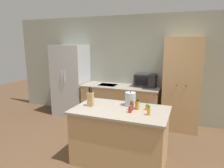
# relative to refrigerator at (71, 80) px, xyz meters

# --- Properties ---
(ground_plane) EXTENTS (14.00, 14.00, 0.00)m
(ground_plane) POSITION_rel_refrigerator_xyz_m (1.77, -1.97, -0.94)
(ground_plane) COLOR brown
(wall_back) EXTENTS (7.20, 0.06, 2.60)m
(wall_back) POSITION_rel_refrigerator_xyz_m (1.77, 0.36, 0.36)
(wall_back) COLOR #9EA393
(wall_back) RESTS_ON ground_plane
(refrigerator) EXTENTS (0.87, 0.68, 1.88)m
(refrigerator) POSITION_rel_refrigerator_xyz_m (0.00, 0.00, 0.00)
(refrigerator) COLOR #B7BABC
(refrigerator) RESTS_ON ground_plane
(back_counter) EXTENTS (1.92, 0.69, 0.89)m
(back_counter) POSITION_rel_refrigerator_xyz_m (1.42, 0.00, -0.49)
(back_counter) COLOR tan
(back_counter) RESTS_ON ground_plane
(pantry_cabinet) EXTENTS (0.78, 0.61, 2.05)m
(pantry_cabinet) POSITION_rel_refrigerator_xyz_m (2.83, 0.03, 0.08)
(pantry_cabinet) COLOR tan
(pantry_cabinet) RESTS_ON ground_plane
(kitchen_island) EXTENTS (1.51, 0.91, 0.89)m
(kitchen_island) POSITION_rel_refrigerator_xyz_m (1.98, -1.66, -0.49)
(kitchen_island) COLOR tan
(kitchen_island) RESTS_ON ground_plane
(microwave) EXTENTS (0.50, 0.35, 0.31)m
(microwave) POSITION_rel_refrigerator_xyz_m (2.01, 0.13, 0.11)
(microwave) COLOR #232326
(microwave) RESTS_ON back_counter
(knife_block) EXTENTS (0.10, 0.07, 0.33)m
(knife_block) POSITION_rel_refrigerator_xyz_m (1.47, -1.70, 0.08)
(knife_block) COLOR tan
(knife_block) RESTS_ON kitchen_island
(spice_bottle_tall_dark) EXTENTS (0.04, 0.04, 0.11)m
(spice_bottle_tall_dark) POSITION_rel_refrigerator_xyz_m (2.20, -1.54, 0.01)
(spice_bottle_tall_dark) COLOR beige
(spice_bottle_tall_dark) RESTS_ON kitchen_island
(spice_bottle_short_red) EXTENTS (0.06, 0.06, 0.09)m
(spice_bottle_short_red) POSITION_rel_refrigerator_xyz_m (2.39, -1.55, -0.00)
(spice_bottle_short_red) COLOR orange
(spice_bottle_short_red) RESTS_ON kitchen_island
(spice_bottle_amber_oil) EXTENTS (0.05, 0.05, 0.14)m
(spice_bottle_amber_oil) POSITION_rel_refrigerator_xyz_m (2.45, -1.77, 0.02)
(spice_bottle_amber_oil) COLOR orange
(spice_bottle_amber_oil) RESTS_ON kitchen_island
(spice_bottle_green_herb) EXTENTS (0.06, 0.06, 0.15)m
(spice_bottle_green_herb) POSITION_rel_refrigerator_xyz_m (2.16, -1.64, 0.02)
(spice_bottle_green_herb) COLOR #B2281E
(spice_bottle_green_herb) RESTS_ON kitchen_island
(spice_bottle_pale_salt) EXTENTS (0.06, 0.06, 0.10)m
(spice_bottle_pale_salt) POSITION_rel_refrigerator_xyz_m (2.17, -1.76, 0.00)
(spice_bottle_pale_salt) COLOR #B2281E
(spice_bottle_pale_salt) RESTS_ON kitchen_island
(spice_bottle_orange_cap) EXTENTS (0.06, 0.06, 0.16)m
(spice_bottle_orange_cap) POSITION_rel_refrigerator_xyz_m (2.24, -1.59, 0.03)
(spice_bottle_orange_cap) COLOR gold
(spice_bottle_orange_cap) RESTS_ON kitchen_island
(kettle) EXTENTS (0.18, 0.18, 0.25)m
(kettle) POSITION_rel_refrigerator_xyz_m (2.08, -1.43, 0.07)
(kettle) COLOR #B2B5B7
(kettle) RESTS_ON kitchen_island
(fire_extinguisher) EXTENTS (0.13, 0.13, 0.47)m
(fire_extinguisher) POSITION_rel_refrigerator_xyz_m (-0.57, -0.03, -0.73)
(fire_extinguisher) COLOR red
(fire_extinguisher) RESTS_ON ground_plane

